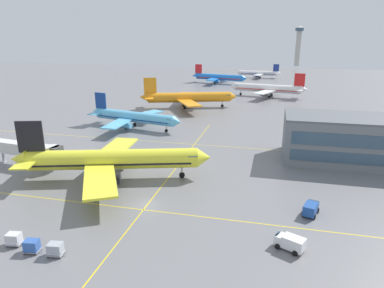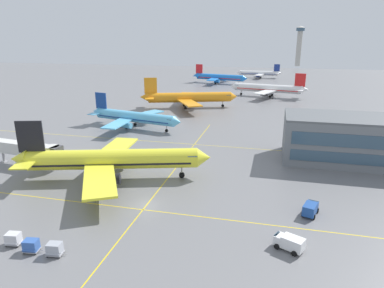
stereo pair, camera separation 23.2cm
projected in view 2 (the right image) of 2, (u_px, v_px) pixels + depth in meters
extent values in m
plane|color=slate|center=(147.00, 204.00, 61.80)|extent=(600.00, 600.00, 0.00)
cylinder|color=yellow|center=(114.00, 159.00, 71.60)|extent=(34.62, 13.96, 4.14)
cone|color=yellow|center=(204.00, 158.00, 72.55)|extent=(3.88, 4.70, 4.06)
cone|color=yellow|center=(19.00, 159.00, 70.50)|extent=(4.47, 4.77, 3.94)
cube|color=black|center=(30.00, 137.00, 69.25)|extent=(5.13, 1.88, 6.54)
cube|color=yellow|center=(24.00, 164.00, 67.50)|extent=(4.97, 6.43, 0.26)
cube|color=yellow|center=(37.00, 153.00, 73.73)|extent=(4.97, 6.43, 0.26)
cube|color=yellow|center=(100.00, 180.00, 62.90)|extent=(12.82, 17.07, 0.44)
cube|color=yellow|center=(116.00, 148.00, 80.57)|extent=(6.98, 16.76, 0.44)
cylinder|color=black|center=(111.00, 179.00, 66.82)|extent=(4.21, 3.26, 2.29)
cylinder|color=black|center=(119.00, 159.00, 77.63)|extent=(4.21, 3.26, 2.29)
cube|color=#385166|center=(192.00, 155.00, 72.24)|extent=(2.97, 4.21, 0.76)
cube|color=black|center=(114.00, 161.00, 71.75)|extent=(31.96, 13.20, 0.39)
cylinder|color=#99999E|center=(182.00, 170.00, 73.10)|extent=(0.31, 0.31, 1.80)
cylinder|color=black|center=(182.00, 175.00, 73.46)|extent=(1.29, 0.81, 1.20)
cylinder|color=#99999E|center=(101.00, 176.00, 69.58)|extent=(0.31, 0.31, 1.80)
cylinder|color=black|center=(102.00, 182.00, 69.93)|extent=(1.29, 0.81, 1.20)
cylinder|color=#99999E|center=(107.00, 166.00, 74.98)|extent=(0.31, 0.31, 1.80)
cylinder|color=black|center=(107.00, 172.00, 75.34)|extent=(1.29, 0.81, 1.20)
cylinder|color=#5BB7E5|center=(135.00, 117.00, 112.69)|extent=(29.37, 9.69, 3.48)
cone|color=#5BB7E5|center=(177.00, 122.00, 106.06)|extent=(3.06, 3.84, 3.41)
cone|color=#5BB7E5|center=(96.00, 111.00, 119.33)|extent=(3.57, 3.86, 3.31)
cube|color=navy|center=(101.00, 101.00, 117.17)|extent=(4.36, 1.27, 5.49)
cube|color=#5BB7E5|center=(95.00, 113.00, 116.17)|extent=(3.88, 5.28, 0.22)
cube|color=#5BB7E5|center=(106.00, 110.00, 120.89)|extent=(3.88, 5.28, 0.22)
cube|color=#5BB7E5|center=(118.00, 123.00, 106.56)|extent=(4.86, 13.77, 0.37)
cube|color=#5BB7E5|center=(146.00, 114.00, 119.92)|extent=(10.01, 14.48, 0.37)
cylinder|color=#5BB7E5|center=(127.00, 125.00, 109.05)|extent=(3.45, 2.55, 1.92)
cylinder|color=#5BB7E5|center=(144.00, 119.00, 117.22)|extent=(3.45, 2.55, 1.92)
cube|color=#385166|center=(171.00, 120.00, 106.79)|extent=(2.30, 3.48, 0.64)
cube|color=navy|center=(135.00, 118.00, 112.82)|extent=(27.09, 9.22, 0.33)
cylinder|color=#99999E|center=(167.00, 128.00, 108.38)|extent=(0.26, 0.26, 1.51)
cylinder|color=black|center=(167.00, 131.00, 108.68)|extent=(1.07, 0.62, 1.01)
cylinder|color=#99999E|center=(126.00, 125.00, 112.09)|extent=(0.26, 0.26, 1.51)
cylinder|color=black|center=(127.00, 128.00, 112.39)|extent=(1.07, 0.62, 1.01)
cylinder|color=#99999E|center=(135.00, 121.00, 116.17)|extent=(0.26, 0.26, 1.51)
cylinder|color=black|center=(135.00, 124.00, 116.47)|extent=(1.07, 0.62, 1.01)
cylinder|color=orange|center=(190.00, 97.00, 145.23)|extent=(34.28, 15.45, 4.14)
cone|color=orange|center=(234.00, 97.00, 147.02)|extent=(4.02, 4.77, 4.06)
cone|color=orange|center=(144.00, 97.00, 143.28)|extent=(4.59, 4.87, 3.93)
cube|color=orange|center=(151.00, 86.00, 142.16)|extent=(5.07, 2.10, 6.54)
cube|color=orange|center=(150.00, 98.00, 140.39)|extent=(5.17, 6.50, 0.26)
cube|color=orange|center=(150.00, 96.00, 146.61)|extent=(5.17, 6.50, 0.26)
cube|color=orange|center=(189.00, 103.00, 136.52)|extent=(13.34, 16.91, 0.44)
cube|color=orange|center=(186.00, 95.00, 154.12)|extent=(7.70, 16.94, 0.44)
cylinder|color=#333338|center=(192.00, 105.00, 140.49)|extent=(4.25, 3.39, 2.29)
cylinder|color=#333338|center=(189.00, 100.00, 151.25)|extent=(4.25, 3.39, 2.29)
cube|color=#385166|center=(228.00, 95.00, 146.61)|extent=(3.11, 4.24, 0.76)
cube|color=orange|center=(190.00, 98.00, 145.39)|extent=(31.66, 14.56, 0.39)
cylinder|color=#99999E|center=(223.00, 103.00, 147.37)|extent=(0.31, 0.31, 1.80)
cylinder|color=black|center=(223.00, 106.00, 147.73)|extent=(1.29, 0.86, 1.20)
cylinder|color=#99999E|center=(185.00, 105.00, 143.13)|extent=(0.31, 0.31, 1.80)
cylinder|color=black|center=(185.00, 108.00, 143.48)|extent=(1.29, 0.86, 1.20)
cylinder|color=#99999E|center=(184.00, 102.00, 148.51)|extent=(0.31, 0.31, 1.80)
cylinder|color=black|center=(184.00, 105.00, 148.87)|extent=(1.29, 0.86, 1.20)
cylinder|color=white|center=(267.00, 88.00, 172.40)|extent=(33.28, 10.26, 3.94)
cone|color=white|center=(233.00, 86.00, 179.56)|extent=(3.39, 4.30, 3.86)
cone|color=white|center=(305.00, 90.00, 164.99)|extent=(3.97, 4.31, 3.74)
cube|color=red|center=(300.00, 80.00, 164.75)|extent=(4.95, 1.33, 6.21)
cube|color=white|center=(301.00, 89.00, 168.56)|extent=(4.29, 5.92, 0.25)
cube|color=white|center=(300.00, 90.00, 163.17)|extent=(4.29, 5.92, 0.25)
cube|color=white|center=(273.00, 87.00, 179.81)|extent=(5.62, 15.62, 0.41)
cube|color=white|center=(265.00, 92.00, 164.54)|extent=(11.05, 16.40, 0.41)
cylinder|color=#4C4C51|center=(269.00, 91.00, 177.74)|extent=(3.87, 2.81, 2.17)
cylinder|color=#4C4C51|center=(264.00, 94.00, 168.40)|extent=(3.87, 2.81, 2.17)
cube|color=#385166|center=(238.00, 85.00, 178.44)|extent=(2.53, 3.91, 0.72)
cube|color=red|center=(267.00, 89.00, 172.55)|extent=(30.69, 9.78, 0.37)
cylinder|color=#99999E|center=(241.00, 92.00, 178.54)|extent=(0.29, 0.29, 1.71)
cylinder|color=black|center=(241.00, 94.00, 178.88)|extent=(1.21, 0.68, 1.14)
cylinder|color=#99999E|center=(272.00, 93.00, 174.66)|extent=(0.29, 0.29, 1.71)
cylinder|color=black|center=(272.00, 95.00, 175.00)|extent=(1.21, 0.68, 1.14)
cylinder|color=#99999E|center=(270.00, 94.00, 169.99)|extent=(0.29, 0.29, 1.71)
cylinder|color=black|center=(270.00, 97.00, 170.33)|extent=(1.21, 0.68, 1.14)
cylinder|color=blue|center=(220.00, 77.00, 221.63)|extent=(31.75, 11.22, 3.77)
cone|color=blue|center=(245.00, 79.00, 214.09)|extent=(3.39, 4.20, 3.70)
cone|color=blue|center=(196.00, 75.00, 229.19)|extent=(3.94, 4.24, 3.58)
cube|color=red|center=(199.00, 69.00, 226.79)|extent=(4.71, 1.48, 5.96)
cube|color=blue|center=(196.00, 76.00, 225.75)|extent=(4.31, 5.77, 0.24)
cube|color=blue|center=(200.00, 75.00, 230.80)|extent=(4.31, 5.77, 0.24)
cube|color=blue|center=(213.00, 79.00, 215.09)|extent=(5.62, 15.04, 0.40)
cube|color=blue|center=(223.00, 77.00, 229.40)|extent=(11.12, 15.65, 0.40)
cylinder|color=blue|center=(217.00, 81.00, 217.73)|extent=(3.77, 2.83, 2.08)
cylinder|color=blue|center=(223.00, 79.00, 226.48)|extent=(3.77, 2.83, 2.08)
cube|color=#385166|center=(242.00, 78.00, 214.93)|extent=(2.56, 3.80, 0.69)
cube|color=red|center=(220.00, 78.00, 221.77)|extent=(29.29, 10.65, 0.36)
cylinder|color=#99999E|center=(239.00, 82.00, 216.69)|extent=(0.28, 0.28, 1.64)
cylinder|color=black|center=(239.00, 84.00, 217.01)|extent=(1.17, 0.69, 1.09)
cylinder|color=#99999E|center=(215.00, 81.00, 221.04)|extent=(0.28, 0.28, 1.64)
cylinder|color=black|center=(215.00, 83.00, 221.37)|extent=(1.17, 0.69, 1.09)
cylinder|color=#99999E|center=(218.00, 80.00, 225.42)|extent=(0.28, 0.28, 1.64)
cylinder|color=black|center=(218.00, 82.00, 225.74)|extent=(1.17, 0.69, 1.09)
cylinder|color=white|center=(259.00, 73.00, 252.73)|extent=(27.31, 3.32, 3.24)
cone|color=white|center=(239.00, 73.00, 256.00)|extent=(2.23, 3.18, 3.18)
cone|color=white|center=(280.00, 73.00, 249.29)|extent=(2.74, 3.09, 3.08)
cube|color=navy|center=(277.00, 68.00, 248.69)|extent=(4.10, 0.32, 5.12)
cube|color=white|center=(277.00, 73.00, 252.06)|extent=(2.74, 4.44, 0.20)
cube|color=white|center=(277.00, 73.00, 247.31)|extent=(2.74, 4.44, 0.20)
cube|color=white|center=(260.00, 73.00, 259.42)|extent=(7.03, 13.45, 0.34)
cube|color=white|center=(259.00, 75.00, 245.95)|extent=(6.97, 13.44, 0.34)
cylinder|color=navy|center=(259.00, 75.00, 257.37)|extent=(2.91, 1.80, 1.79)
cylinder|color=navy|center=(258.00, 76.00, 249.13)|extent=(2.91, 1.80, 1.79)
cube|color=#385166|center=(241.00, 72.00, 255.43)|extent=(1.54, 2.99, 0.60)
cube|color=navy|center=(259.00, 74.00, 252.85)|extent=(25.13, 3.35, 0.31)
cylinder|color=#99999E|center=(243.00, 76.00, 255.81)|extent=(0.24, 0.24, 1.41)
cylinder|color=black|center=(243.00, 77.00, 256.09)|extent=(0.94, 0.39, 0.94)
cylinder|color=#99999E|center=(261.00, 76.00, 255.03)|extent=(0.24, 0.24, 1.41)
cylinder|color=black|center=(261.00, 77.00, 255.31)|extent=(0.94, 0.39, 0.94)
cylinder|color=#99999E|center=(261.00, 76.00, 250.91)|extent=(0.24, 0.24, 1.41)
cylinder|color=black|center=(261.00, 78.00, 251.19)|extent=(0.94, 0.39, 0.94)
cube|color=yellow|center=(143.00, 210.00, 59.94)|extent=(131.28, 0.20, 0.01)
cube|color=yellow|center=(194.00, 144.00, 96.41)|extent=(131.28, 0.20, 0.01)
cube|color=yellow|center=(175.00, 169.00, 78.17)|extent=(0.20, 86.46, 0.01)
cube|color=#1E4793|center=(310.00, 209.00, 57.49)|extent=(2.73, 3.44, 1.70)
cube|color=#1E4793|center=(312.00, 205.00, 59.13)|extent=(2.11, 1.79, 1.40)
cube|color=#385166|center=(313.00, 202.00, 59.43)|extent=(1.63, 0.83, 0.70)
cylinder|color=black|center=(318.00, 211.00, 58.82)|extent=(0.51, 0.85, 0.80)
cylinder|color=black|center=(306.00, 208.00, 59.77)|extent=(0.51, 0.85, 0.80)
cylinder|color=black|center=(314.00, 217.00, 56.70)|extent=(0.51, 0.85, 0.80)
cylinder|color=black|center=(303.00, 214.00, 57.65)|extent=(0.51, 0.85, 0.80)
cube|color=white|center=(293.00, 243.00, 48.01)|extent=(3.53, 3.01, 1.70)
cube|color=white|center=(280.00, 239.00, 49.23)|extent=(1.95, 2.18, 1.40)
cube|color=#385166|center=(277.00, 236.00, 49.43)|extent=(1.01, 1.60, 0.70)
cylinder|color=black|center=(283.00, 241.00, 50.11)|extent=(0.84, 0.60, 0.80)
cylinder|color=black|center=(277.00, 247.00, 48.70)|extent=(0.84, 0.60, 0.80)
cylinder|color=black|center=(300.00, 247.00, 48.55)|extent=(0.84, 0.60, 0.80)
cylinder|color=black|center=(294.00, 253.00, 47.14)|extent=(0.84, 0.60, 0.80)
cube|color=#99999E|center=(14.00, 243.00, 49.77)|extent=(2.31, 1.89, 0.12)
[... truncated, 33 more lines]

